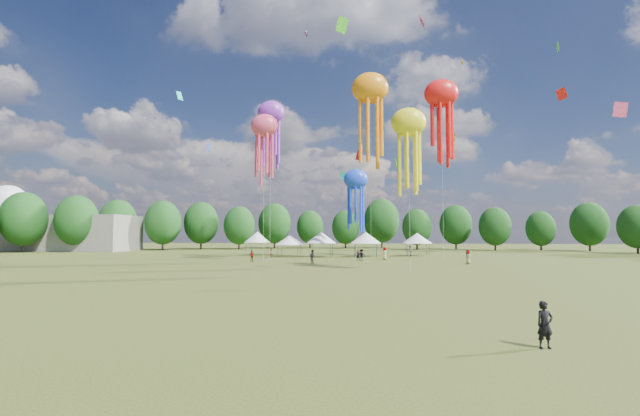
# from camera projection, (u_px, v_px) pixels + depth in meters

# --- Properties ---
(ground) EXTENTS (300.00, 300.00, 0.00)m
(ground) POSITION_uv_depth(u_px,v_px,m) (321.00, 326.00, 18.54)
(ground) COLOR #384416
(ground) RESTS_ON ground
(observer_main) EXTENTS (0.67, 0.52, 1.63)m
(observer_main) POSITION_uv_depth(u_px,v_px,m) (545.00, 325.00, 14.93)
(observer_main) COLOR black
(observer_main) RESTS_ON ground
(spectator_near) EXTENTS (1.12, 1.09, 1.82)m
(spectator_near) POSITION_uv_depth(u_px,v_px,m) (312.00, 257.00, 56.41)
(spectator_near) COLOR gray
(spectator_near) RESTS_ON ground
(spectators_far) EXTENTS (30.12, 18.41, 1.89)m
(spectators_far) POSITION_uv_depth(u_px,v_px,m) (375.00, 254.00, 63.91)
(spectators_far) COLOR gray
(spectators_far) RESTS_ON ground
(festival_tents) EXTENTS (33.52, 10.09, 4.29)m
(festival_tents) POSITION_uv_depth(u_px,v_px,m) (334.00, 238.00, 74.57)
(festival_tents) COLOR #47474C
(festival_tents) RESTS_ON ground
(show_kites) EXTENTS (31.38, 27.18, 28.67)m
(show_kites) POSITION_uv_depth(u_px,v_px,m) (368.00, 119.00, 63.48)
(show_kites) COLOR #EE4669
(show_kites) RESTS_ON ground
(small_kites) EXTENTS (64.44, 58.11, 39.18)m
(small_kites) POSITION_uv_depth(u_px,v_px,m) (366.00, 45.00, 60.95)
(small_kites) COLOR #EE4669
(small_kites) RESTS_ON ground
(treeline) EXTENTS (201.57, 95.24, 13.43)m
(treeline) POSITION_uv_depth(u_px,v_px,m) (339.00, 220.00, 81.34)
(treeline) COLOR #38281C
(treeline) RESTS_ON ground
(hangar) EXTENTS (40.00, 12.00, 8.00)m
(hangar) POSITION_uv_depth(u_px,v_px,m) (48.00, 233.00, 98.75)
(hangar) COLOR gray
(hangar) RESTS_ON ground
(radome) EXTENTS (9.00, 9.00, 16.00)m
(radome) POSITION_uv_depth(u_px,v_px,m) (8.00, 209.00, 106.96)
(radome) COLOR white
(radome) RESTS_ON ground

